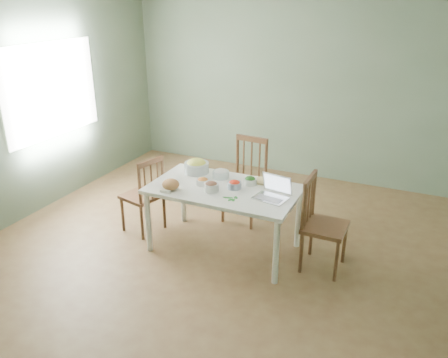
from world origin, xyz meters
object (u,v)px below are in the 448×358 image
at_px(chair_left, 142,194).
at_px(laptop, 271,189).
at_px(chair_far, 244,181).
at_px(bowl_squash, 197,166).
at_px(bread_boule, 171,184).
at_px(chair_right, 325,225).
at_px(dining_table, 224,219).

relative_size(chair_left, laptop, 2.91).
height_order(chair_far, bowl_squash, chair_far).
height_order(chair_far, chair_left, chair_far).
bearing_deg(bread_boule, chair_right, 13.09).
relative_size(dining_table, bowl_squash, 5.63).
relative_size(chair_left, bread_boule, 5.20).
bearing_deg(bread_boule, chair_left, 154.59).
bearing_deg(chair_left, bowl_squash, 128.57).
bearing_deg(dining_table, bread_boule, -149.96).
bearing_deg(bowl_squash, chair_far, 49.90).
bearing_deg(chair_left, dining_table, 104.20).
bearing_deg(bread_boule, chair_far, 67.72).
distance_m(chair_left, laptop, 1.65).
bearing_deg(dining_table, chair_far, 95.37).
xyz_separation_m(bread_boule, laptop, (1.03, 0.22, 0.05)).
bearing_deg(bread_boule, laptop, 12.19).
bearing_deg(chair_right, dining_table, 95.15).
bearing_deg(bread_boule, bowl_squash, 88.11).
height_order(dining_table, chair_far, chair_far).
distance_m(chair_right, bread_boule, 1.65).
xyz_separation_m(chair_right, bread_boule, (-1.58, -0.37, 0.30)).
relative_size(dining_table, chair_left, 1.67).
height_order(chair_far, bread_boule, chair_far).
bearing_deg(chair_right, chair_left, 93.24).
xyz_separation_m(chair_right, laptop, (-0.55, -0.14, 0.36)).
xyz_separation_m(dining_table, chair_right, (1.09, 0.08, 0.13)).
xyz_separation_m(bread_boule, bowl_squash, (0.02, 0.55, 0.02)).
xyz_separation_m(chair_left, bowl_squash, (0.59, 0.27, 0.35)).
height_order(dining_table, chair_left, chair_left).
distance_m(chair_far, chair_left, 1.24).
bearing_deg(bread_boule, dining_table, 30.04).
distance_m(chair_left, bowl_squash, 0.74).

